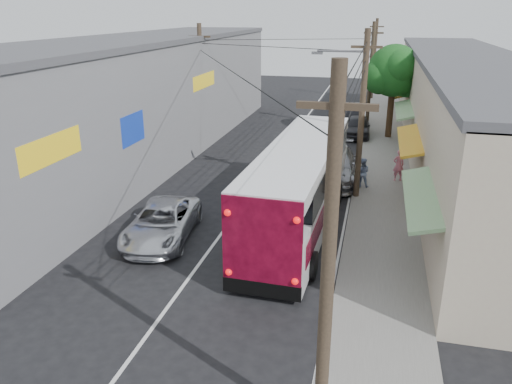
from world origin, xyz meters
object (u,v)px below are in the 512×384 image
Objects in this scene: coach_bus at (300,185)px; jeepney at (162,222)px; pedestrian_far at (362,172)px; parked_suv at (333,165)px; parked_car_mid at (358,126)px; parked_car_far at (351,114)px; pedestrian_near at (399,165)px.

jeepney is (-5.18, -2.64, -1.14)m from coach_bus.
coach_bus is 8.20× the size of pedestrian_far.
parked_suv is 1.35× the size of parked_car_mid.
parked_car_mid is (0.79, 10.54, -0.11)m from parked_suv.
parked_car_far is (0.01, 15.18, -0.08)m from parked_suv.
coach_bus reaches higher than parked_suv.
jeepney is 13.39m from pedestrian_near.
pedestrian_far is at bearing 68.16° from coach_bus.
jeepney is 11.06m from pedestrian_far.
pedestrian_near reaches higher than parked_suv.
pedestrian_near is at bearing 60.48° from coach_bus.
parked_suv is 3.46m from pedestrian_near.
jeepney is at bearing -108.37° from parked_car_far.
pedestrian_near is (2.63, -10.06, 0.22)m from parked_car_mid.
pedestrian_far is (1.58, -16.18, 0.10)m from parked_car_far.
parked_suv reaches higher than parked_car_far.
coach_bus is 2.85× the size of parked_car_mid.
coach_bus reaches higher than parked_car_far.
parked_car_mid is at bearing 63.78° from jeepney.
jeepney is at bearing 23.97° from pedestrian_near.
parked_car_mid is (6.78, 19.58, 0.04)m from jeepney.
pedestrian_near is at bearing -81.41° from parked_car_far.
pedestrian_far is at bearing -88.90° from parked_car_far.
pedestrian_near reaches higher than jeepney.
parked_suv is (0.80, 6.41, -0.99)m from coach_bus.
coach_bus is at bearing -96.89° from parked_car_mid.
parked_car_far is 15.10m from pedestrian_near.
coach_bus reaches higher than jeepney.
coach_bus is at bearing 65.49° from pedestrian_far.
parked_car_far is (0.82, 21.59, -1.07)m from coach_bus.
coach_bus reaches higher than pedestrian_far.
jeepney is at bearing -151.00° from coach_bus.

